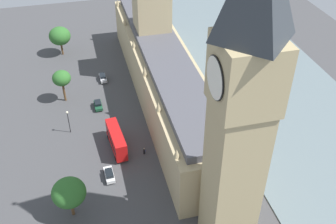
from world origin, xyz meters
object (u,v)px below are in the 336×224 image
Objects in this scene: plane_tree_corner at (60,36)px; double_decker_bus_midblock at (116,139)px; car_dark_green_near_tower at (98,105)px; pedestrian_far_end at (144,151)px; parliament_building at (163,71)px; plane_tree_opposite_hall at (62,78)px; car_silver_by_river_gate at (103,77)px; clock_tower at (241,111)px; street_lamp_kerbside at (68,118)px; car_white_under_trees at (109,175)px; plane_tree_leading at (69,193)px.

double_decker_bus_midblock is at bearing 102.00° from plane_tree_corner.
car_dark_green_near_tower reaches higher than pedestrian_far_end.
parliament_building is 18.64m from car_dark_green_near_tower.
plane_tree_corner is at bearing -90.74° from plane_tree_opposite_hall.
car_dark_green_near_tower is at bearing 75.86° from car_silver_by_river_gate.
double_decker_bus_midblock is (15.01, -27.85, -25.34)m from clock_tower.
clock_tower is 34.95× the size of pedestrian_far_end.
parliament_building reaches higher than plane_tree_opposite_hall.
car_silver_by_river_gate is 13.06m from car_dark_green_near_tower.
parliament_building is 23.90m from double_decker_bus_midblock.
double_decker_bus_midblock reaches higher than pedestrian_far_end.
street_lamp_kerbside is (24.81, 9.71, -3.09)m from parliament_building.
car_white_under_trees is 2.94× the size of pedestrian_far_end.
parliament_building is 24.12m from pedestrian_far_end.
plane_tree_leading reaches higher than car_white_under_trees.
car_white_under_trees is (17.82, 26.56, -6.48)m from parliament_building.
parliament_building is at bearing -158.63° from street_lamp_kerbside.
plane_tree_corner reaches higher than pedestrian_far_end.
car_silver_by_river_gate is 32.82m from pedestrian_far_end.
parliament_building is at bearing 45.29° from double_decker_bus_midblock.
plane_tree_corner is 1.47× the size of street_lamp_kerbside.
street_lamp_kerbside is (-0.82, -24.50, -1.61)m from plane_tree_leading.
street_lamp_kerbside is at bearing -55.51° from clock_tower.
car_silver_by_river_gate is 29.30m from double_decker_bus_midblock.
car_dark_green_near_tower is at bearing -104.14° from plane_tree_leading.
car_silver_by_river_gate is at bearing -103.55° from plane_tree_leading.
car_white_under_trees is 0.53× the size of plane_tree_leading.
car_silver_by_river_gate is 14.24m from plane_tree_opposite_hall.
plane_tree_opposite_hall is at bearing -158.53° from pedestrian_far_end.
plane_tree_opposite_hall is at bearing 32.53° from car_silver_by_river_gate.
plane_tree_leading is at bearing 53.16° from parliament_building.
street_lamp_kerbside is (10.13, 20.94, 3.39)m from car_silver_by_river_gate.
car_silver_by_river_gate is at bearing 119.78° from plane_tree_corner.
car_dark_green_near_tower is 0.92× the size of car_white_under_trees.
double_decker_bus_midblock is (-2.43, 16.48, 1.75)m from car_dark_green_near_tower.
car_dark_green_near_tower is 0.48× the size of plane_tree_opposite_hall.
clock_tower reaches higher than car_silver_by_river_gate.
plane_tree_corner reaches higher than plane_tree_leading.
parliament_building is 25.66m from plane_tree_opposite_hall.
car_silver_by_river_gate is (14.71, -57.10, -27.09)m from clock_tower.
plane_tree_opposite_hall is at bearing 101.39° from car_white_under_trees.
clock_tower is at bearing -66.67° from double_decker_bus_midblock.
car_dark_green_near_tower is 25.03m from car_white_under_trees.
car_silver_by_river_gate is at bearing -75.55° from clock_tower.
plane_tree_leading is at bearing -138.17° from car_white_under_trees.
parliament_building reaches higher than double_decker_bus_midblock.
clock_tower is at bearing 124.49° from street_lamp_kerbside.
pedestrian_far_end is 21.44m from plane_tree_leading.
plane_tree_leading is 63.53m from plane_tree_corner.
pedestrian_far_end is (-7.98, 19.63, -0.19)m from car_dark_green_near_tower.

